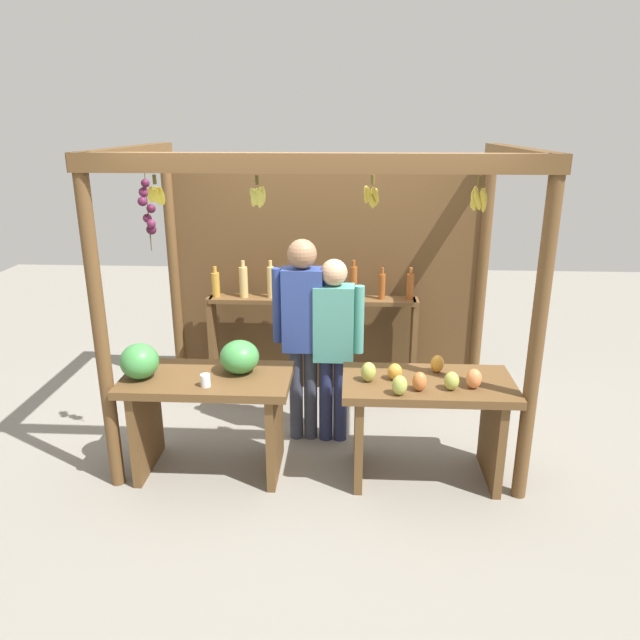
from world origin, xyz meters
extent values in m
plane|color=gray|center=(0.00, 0.00, 0.00)|extent=(12.00, 12.00, 0.00)
cylinder|color=brown|center=(-1.46, -0.88, 1.18)|extent=(0.10, 0.10, 2.37)
cylinder|color=brown|center=(1.46, -0.88, 1.18)|extent=(0.10, 0.10, 2.37)
cylinder|color=brown|center=(-1.46, 0.88, 1.18)|extent=(0.10, 0.10, 2.37)
cylinder|color=brown|center=(1.46, 0.88, 1.18)|extent=(0.10, 0.10, 2.37)
cube|color=brown|center=(0.00, -0.88, 2.31)|extent=(3.02, 0.12, 0.12)
cube|color=brown|center=(-1.46, 0.00, 2.31)|extent=(0.12, 1.85, 0.12)
cube|color=brown|center=(1.46, 0.00, 2.31)|extent=(0.12, 1.85, 0.12)
cube|color=#52381E|center=(0.00, 0.90, 1.06)|extent=(2.92, 0.04, 2.13)
cylinder|color=brown|center=(-1.02, -0.79, 2.20)|extent=(0.02, 0.02, 0.06)
ellipsoid|color=yellow|center=(-0.98, -0.80, 2.09)|extent=(0.04, 0.06, 0.11)
ellipsoid|color=yellow|center=(-1.00, -0.77, 2.10)|extent=(0.06, 0.05, 0.11)
ellipsoid|color=yellow|center=(-1.02, -0.75, 2.09)|extent=(0.06, 0.04, 0.11)
ellipsoid|color=yellow|center=(-1.04, -0.77, 2.10)|extent=(0.07, 0.07, 0.12)
ellipsoid|color=yellow|center=(-1.06, -0.79, 2.10)|extent=(0.04, 0.05, 0.11)
ellipsoid|color=yellow|center=(-1.04, -0.80, 2.11)|extent=(0.05, 0.06, 0.11)
ellipsoid|color=yellow|center=(-1.02, -0.81, 2.10)|extent=(0.07, 0.04, 0.11)
ellipsoid|color=yellow|center=(-1.00, -0.81, 2.09)|extent=(0.05, 0.06, 0.11)
cylinder|color=brown|center=(0.37, -0.74, 2.20)|extent=(0.02, 0.02, 0.06)
ellipsoid|color=gold|center=(0.39, -0.74, 2.08)|extent=(0.04, 0.06, 0.11)
ellipsoid|color=gold|center=(0.38, -0.72, 2.09)|extent=(0.06, 0.05, 0.12)
ellipsoid|color=gold|center=(0.36, -0.71, 2.09)|extent=(0.06, 0.04, 0.12)
ellipsoid|color=gold|center=(0.33, -0.72, 2.10)|extent=(0.05, 0.07, 0.12)
ellipsoid|color=gold|center=(0.33, -0.75, 2.11)|extent=(0.05, 0.08, 0.12)
ellipsoid|color=gold|center=(0.36, -0.78, 2.07)|extent=(0.07, 0.04, 0.12)
ellipsoid|color=gold|center=(0.38, -0.77, 2.11)|extent=(0.07, 0.06, 0.12)
cylinder|color=brown|center=(1.02, -0.79, 2.20)|extent=(0.02, 0.02, 0.06)
ellipsoid|color=gold|center=(1.06, -0.79, 2.07)|extent=(0.04, 0.06, 0.13)
ellipsoid|color=gold|center=(1.04, -0.76, 2.10)|extent=(0.08, 0.07, 0.14)
ellipsoid|color=gold|center=(1.01, -0.75, 2.09)|extent=(0.07, 0.05, 0.14)
ellipsoid|color=gold|center=(1.00, -0.77, 2.10)|extent=(0.05, 0.06, 0.14)
ellipsoid|color=gold|center=(1.00, -0.80, 2.08)|extent=(0.05, 0.06, 0.14)
ellipsoid|color=gold|center=(1.01, -0.82, 2.08)|extent=(0.07, 0.05, 0.14)
ellipsoid|color=gold|center=(1.05, -0.82, 2.09)|extent=(0.06, 0.05, 0.14)
cylinder|color=brown|center=(-0.37, -0.79, 2.20)|extent=(0.02, 0.02, 0.06)
ellipsoid|color=#D1CC4C|center=(-0.33, -0.79, 2.10)|extent=(0.04, 0.06, 0.12)
ellipsoid|color=#D1CC4C|center=(-0.35, -0.78, 2.07)|extent=(0.05, 0.06, 0.13)
ellipsoid|color=#D1CC4C|center=(-0.36, -0.76, 2.09)|extent=(0.06, 0.04, 0.12)
ellipsoid|color=#D1CC4C|center=(-0.39, -0.77, 2.09)|extent=(0.06, 0.06, 0.13)
ellipsoid|color=#D1CC4C|center=(-0.39, -0.79, 2.09)|extent=(0.04, 0.07, 0.12)
ellipsoid|color=#D1CC4C|center=(-0.39, -0.82, 2.10)|extent=(0.07, 0.06, 0.13)
ellipsoid|color=#D1CC4C|center=(-0.37, -0.82, 2.09)|extent=(0.08, 0.04, 0.12)
ellipsoid|color=#D1CC4C|center=(-0.34, -0.81, 2.09)|extent=(0.06, 0.06, 0.13)
cylinder|color=#4C422D|center=(-1.18, -0.51, 1.95)|extent=(0.01, 0.01, 0.55)
sphere|color=#47142D|center=(-1.18, -0.53, 2.15)|extent=(0.06, 0.06, 0.06)
sphere|color=#601E42|center=(-1.20, -0.51, 2.08)|extent=(0.07, 0.07, 0.07)
sphere|color=#511938|center=(-1.21, -0.54, 2.02)|extent=(0.07, 0.07, 0.07)
sphere|color=#47142D|center=(-1.15, -0.53, 1.97)|extent=(0.06, 0.06, 0.06)
sphere|color=#511938|center=(-1.19, -0.51, 1.90)|extent=(0.06, 0.06, 0.06)
sphere|color=#601E42|center=(-1.16, -0.53, 1.87)|extent=(0.06, 0.06, 0.06)
sphere|color=#47142D|center=(-1.17, -0.51, 1.83)|extent=(0.07, 0.07, 0.07)
cube|color=brown|center=(-0.80, -0.66, 0.75)|extent=(1.23, 0.64, 0.06)
cube|color=brown|center=(-1.30, -0.66, 0.36)|extent=(0.06, 0.58, 0.72)
cube|color=brown|center=(-0.31, -0.66, 0.36)|extent=(0.06, 0.58, 0.72)
ellipsoid|color=#429347|center=(-0.57, -0.58, 0.90)|extent=(0.40, 0.40, 0.25)
ellipsoid|color=#429347|center=(-1.27, -0.72, 0.91)|extent=(0.36, 0.36, 0.26)
cylinder|color=white|center=(-0.77, -0.84, 0.83)|extent=(0.07, 0.07, 0.09)
cube|color=brown|center=(0.80, -0.66, 0.75)|extent=(1.23, 0.64, 0.06)
cube|color=brown|center=(0.31, -0.66, 0.36)|extent=(0.06, 0.58, 0.72)
cube|color=brown|center=(1.30, -0.66, 0.36)|extent=(0.06, 0.58, 0.72)
ellipsoid|color=#A8B24C|center=(0.37, -0.69, 0.85)|extent=(0.15, 0.15, 0.14)
ellipsoid|color=#CC7038|center=(0.72, -0.83, 0.85)|extent=(0.13, 0.13, 0.14)
ellipsoid|color=gold|center=(0.56, -0.65, 0.84)|extent=(0.12, 0.12, 0.12)
ellipsoid|color=#E07F47|center=(1.10, -0.77, 0.85)|extent=(0.15, 0.15, 0.14)
ellipsoid|color=gold|center=(0.89, -0.50, 0.85)|extent=(0.11, 0.11, 0.13)
ellipsoid|color=#A8B24C|center=(0.58, -0.90, 0.85)|extent=(0.15, 0.15, 0.14)
ellipsoid|color=#A8B24C|center=(0.94, -0.80, 0.85)|extent=(0.12, 0.12, 0.13)
cube|color=brown|center=(-1.07, 0.66, 0.50)|extent=(0.05, 0.20, 1.00)
cube|color=brown|center=(0.83, 0.66, 0.50)|extent=(0.05, 0.20, 1.00)
cube|color=brown|center=(-0.12, 0.66, 0.98)|extent=(1.90, 0.22, 0.04)
cylinder|color=gold|center=(-1.01, 0.66, 1.11)|extent=(0.07, 0.07, 0.22)
cylinder|color=gold|center=(-1.01, 0.66, 1.25)|extent=(0.03, 0.03, 0.06)
cylinder|color=#D8B266|center=(-0.75, 0.66, 1.14)|extent=(0.08, 0.08, 0.28)
cylinder|color=#D8B266|center=(-0.75, 0.66, 1.31)|extent=(0.04, 0.04, 0.06)
cylinder|color=#D8B266|center=(-0.50, 0.66, 1.14)|extent=(0.07, 0.07, 0.29)
cylinder|color=#D8B266|center=(-0.50, 0.66, 1.32)|extent=(0.03, 0.03, 0.06)
cylinder|color=silver|center=(-0.25, 0.66, 1.13)|extent=(0.06, 0.06, 0.26)
cylinder|color=silver|center=(-0.25, 0.66, 1.29)|extent=(0.03, 0.03, 0.06)
cylinder|color=gold|center=(0.01, 0.66, 1.13)|extent=(0.07, 0.07, 0.25)
cylinder|color=gold|center=(0.01, 0.66, 1.28)|extent=(0.03, 0.03, 0.06)
cylinder|color=#994C1E|center=(0.26, 0.66, 1.15)|extent=(0.07, 0.07, 0.30)
cylinder|color=#994C1E|center=(0.26, 0.66, 1.33)|extent=(0.03, 0.03, 0.06)
cylinder|color=#994C1E|center=(0.52, 0.66, 1.12)|extent=(0.06, 0.06, 0.23)
cylinder|color=#994C1E|center=(0.52, 0.66, 1.26)|extent=(0.03, 0.03, 0.06)
cylinder|color=#994C1E|center=(0.78, 0.66, 1.12)|extent=(0.07, 0.07, 0.24)
cylinder|color=#994C1E|center=(0.78, 0.66, 1.27)|extent=(0.03, 0.03, 0.06)
cylinder|color=#383D4F|center=(-0.20, -0.13, 0.40)|extent=(0.11, 0.11, 0.80)
cylinder|color=#383D4F|center=(-0.08, -0.13, 0.40)|extent=(0.11, 0.11, 0.80)
cube|color=#2D428C|center=(-0.14, -0.13, 1.13)|extent=(0.32, 0.19, 0.67)
cylinder|color=#2D428C|center=(-0.34, -0.13, 1.16)|extent=(0.08, 0.08, 0.60)
cylinder|color=#2D428C|center=(0.06, -0.13, 1.16)|extent=(0.08, 0.08, 0.60)
sphere|color=#997051|center=(-0.14, -0.13, 1.58)|extent=(0.23, 0.23, 0.23)
cylinder|color=navy|center=(0.05, -0.14, 0.36)|extent=(0.11, 0.11, 0.73)
cylinder|color=navy|center=(0.17, -0.14, 0.36)|extent=(0.11, 0.11, 0.73)
cube|color=teal|center=(0.11, -0.14, 1.03)|extent=(0.32, 0.19, 0.61)
cylinder|color=teal|center=(-0.09, -0.14, 1.06)|extent=(0.08, 0.08, 0.55)
cylinder|color=teal|center=(0.31, -0.14, 1.06)|extent=(0.08, 0.08, 0.55)
sphere|color=tan|center=(0.11, -0.14, 1.44)|extent=(0.21, 0.21, 0.21)
camera|label=1|loc=(0.24, -4.61, 2.55)|focal=33.46mm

